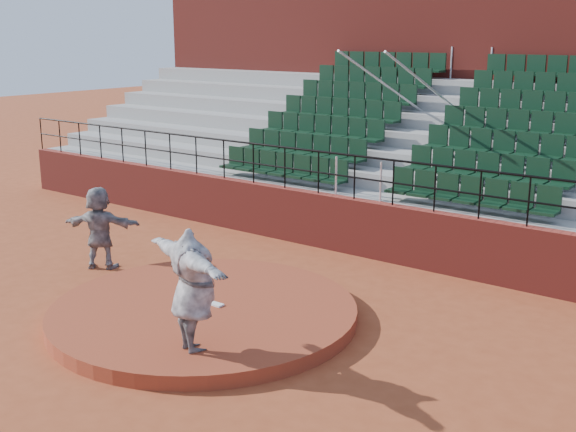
# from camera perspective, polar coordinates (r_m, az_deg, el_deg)

# --- Properties ---
(ground) EXTENTS (90.00, 90.00, 0.00)m
(ground) POSITION_cam_1_polar(r_m,az_deg,el_deg) (13.20, -6.65, -8.05)
(ground) COLOR #9B4323
(ground) RESTS_ON ground
(pitchers_mound) EXTENTS (5.50, 5.50, 0.25)m
(pitchers_mound) POSITION_cam_1_polar(r_m,az_deg,el_deg) (13.16, -6.67, -7.55)
(pitchers_mound) COLOR #973B21
(pitchers_mound) RESTS_ON ground
(pitching_rubber) EXTENTS (0.60, 0.15, 0.03)m
(pitching_rubber) POSITION_cam_1_polar(r_m,az_deg,el_deg) (13.21, -6.23, -6.79)
(pitching_rubber) COLOR white
(pitching_rubber) RESTS_ON pitchers_mound
(boundary_wall) EXTENTS (24.00, 0.30, 1.30)m
(boundary_wall) POSITION_cam_1_polar(r_m,az_deg,el_deg) (16.75, 5.19, -0.80)
(boundary_wall) COLOR maroon
(boundary_wall) RESTS_ON ground
(wall_railing) EXTENTS (24.04, 0.05, 1.03)m
(wall_railing) POSITION_cam_1_polar(r_m,az_deg,el_deg) (16.45, 5.29, 3.84)
(wall_railing) COLOR black
(wall_railing) RESTS_ON boundary_wall
(seating_deck) EXTENTS (24.00, 5.97, 4.63)m
(seating_deck) POSITION_cam_1_polar(r_m,az_deg,el_deg) (19.69, 10.92, 3.67)
(seating_deck) COLOR gray
(seating_deck) RESTS_ON ground
(press_box_facade) EXTENTS (24.00, 3.00, 7.10)m
(press_box_facade) POSITION_cam_1_polar(r_m,az_deg,el_deg) (23.03, 15.66, 10.19)
(press_box_facade) COLOR maroon
(press_box_facade) RESTS_ON ground
(pitcher) EXTENTS (2.47, 1.43, 1.95)m
(pitcher) POSITION_cam_1_polar(r_m,az_deg,el_deg) (11.05, -7.54, -5.82)
(pitcher) COLOR black
(pitcher) RESTS_ON pitchers_mound
(fielder) EXTENTS (1.73, 1.28, 1.81)m
(fielder) POSITION_cam_1_polar(r_m,az_deg,el_deg) (16.10, -14.66, -0.89)
(fielder) COLOR black
(fielder) RESTS_ON ground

